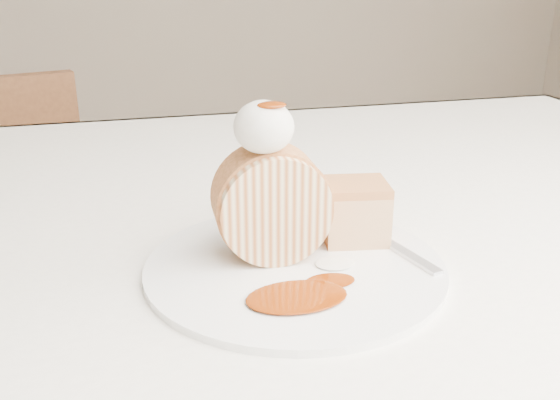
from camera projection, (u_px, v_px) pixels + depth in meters
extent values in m
cube|color=white|center=(234.00, 232.00, 0.64)|extent=(1.40, 0.90, 0.04)
cube|color=white|center=(188.00, 195.00, 1.08)|extent=(1.40, 0.01, 0.28)
cylinder|color=brown|center=(507.00, 299.00, 1.25)|extent=(0.06, 0.06, 0.71)
cylinder|color=brown|center=(60.00, 282.00, 1.68)|extent=(0.03, 0.03, 0.36)
cylinder|color=brown|center=(91.00, 339.00, 1.42)|extent=(0.03, 0.03, 0.36)
cylinder|color=white|center=(295.00, 267.00, 0.51)|extent=(0.28, 0.28, 0.01)
cylinder|color=beige|center=(272.00, 204.00, 0.51)|extent=(0.09, 0.05, 0.09)
cube|color=#D38850|center=(355.00, 215.00, 0.55)|extent=(0.06, 0.06, 0.05)
ellipsoid|color=white|center=(264.00, 127.00, 0.48)|extent=(0.05, 0.05, 0.04)
ellipsoid|color=#742704|center=(271.00, 98.00, 0.47)|extent=(0.02, 0.02, 0.01)
cube|color=silver|center=(398.00, 248.00, 0.54)|extent=(0.05, 0.15, 0.00)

